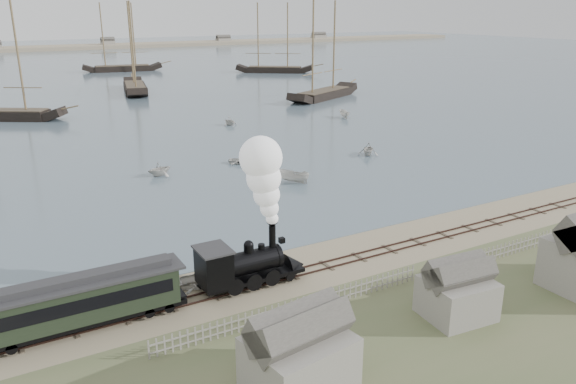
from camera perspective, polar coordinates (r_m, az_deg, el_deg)
ground at (r=44.49m, az=3.64°, el=-6.25°), size 600.00×600.00×0.00m
harbor_water at (r=205.76m, az=-23.84°, el=11.59°), size 600.00×336.00×0.06m
rail_track at (r=42.98m, az=5.11°, el=-7.14°), size 120.00×1.80×0.16m
picket_fence_west at (r=36.15m, az=1.02°, el=-12.38°), size 19.00×0.10×1.20m
picket_fence_east at (r=47.41m, az=21.63°, el=-5.98°), size 15.00×0.10×1.20m
shed_mid at (r=37.53m, az=16.61°, el=-11.98°), size 4.00×3.50×3.60m
far_spit at (r=285.19m, az=-25.81°, el=12.77°), size 500.00×20.00×1.80m
locomotive at (r=38.11m, az=-2.68°, el=-2.99°), size 8.06×3.01×10.04m
passenger_coach at (r=35.92m, az=-20.52°, el=-10.29°), size 12.62×2.43×3.06m
beached_dinghy at (r=39.93m, az=-8.65°, el=-8.81°), size 3.51×4.32×0.79m
rowboat_1 at (r=65.91m, az=-12.92°, el=2.32°), size 3.36×3.64×1.60m
rowboat_2 at (r=61.63m, az=0.56°, el=1.58°), size 3.67×3.31×1.39m
rowboat_3 at (r=69.60m, az=-4.64°, el=3.19°), size 4.08×4.26×0.72m
rowboat_4 at (r=74.09m, az=8.16°, el=4.35°), size 4.08×4.08×1.63m
rowboat_5 at (r=99.35m, az=5.73°, el=7.88°), size 3.63×2.17×1.31m
rowboat_7 at (r=92.93m, az=-5.94°, el=7.19°), size 3.12×2.83×1.43m
schooner_3 at (r=133.96m, az=-15.60°, el=14.01°), size 9.61×22.65×20.00m
schooner_4 at (r=120.26m, az=3.76°, el=14.21°), size 22.12×14.25×20.00m
schooner_5 at (r=169.92m, az=-1.41°, el=15.40°), size 21.54×17.30×20.00m
schooner_8 at (r=180.51m, az=-16.72°, el=14.84°), size 23.64×8.88×20.00m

